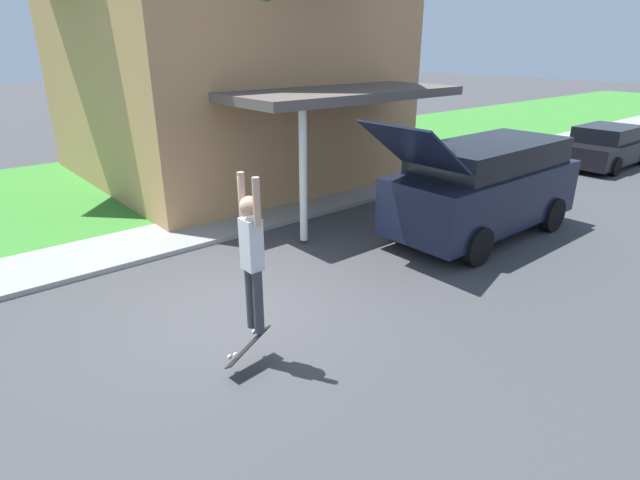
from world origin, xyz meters
TOP-DOWN VIEW (x-y plane):
  - ground_plane at (0.00, 0.00)m, footprint 120.00×120.00m
  - lawn at (-8.00, 6.00)m, footprint 10.00×80.00m
  - sidewalk at (-3.60, 6.00)m, footprint 1.80×80.00m
  - house at (-8.15, 4.56)m, footprint 11.66×8.94m
  - suv_parked at (0.54, 5.83)m, footprint 2.03×5.40m
  - car_down_street at (-0.58, 14.98)m, footprint 1.89×4.11m
  - skateboarder at (1.38, -0.57)m, footprint 0.41×0.24m
  - skateboard at (1.41, -0.72)m, footprint 0.35×0.72m

SIDE VIEW (x-z plane):
  - ground_plane at x=0.00m, z-range 0.00..0.00m
  - lawn at x=-8.00m, z-range 0.00..0.08m
  - sidewalk at x=-3.60m, z-range 0.00..0.10m
  - skateboard at x=1.41m, z-range 0.11..0.50m
  - car_down_street at x=-0.58m, z-range -0.03..1.35m
  - suv_parked at x=0.54m, z-range -0.24..2.46m
  - skateboarder at x=1.38m, z-range 0.53..2.58m
  - house at x=-8.15m, z-range 0.26..9.12m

